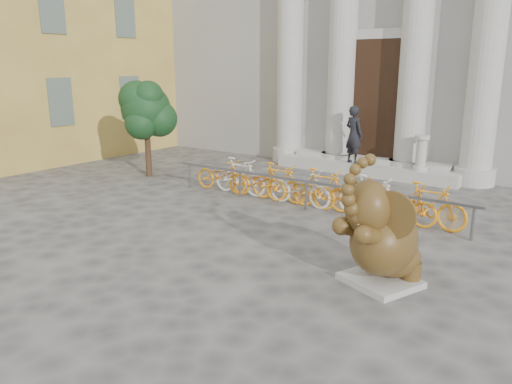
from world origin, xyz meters
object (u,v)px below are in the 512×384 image
Objects in this scene: elephant_statue at (381,238)px; bike_rack at (311,187)px; tree at (146,110)px; pedestrian at (354,135)px.

bike_rack is (-3.10, 3.27, -0.27)m from elephant_statue.
tree is (-8.97, 3.43, 1.29)m from elephant_statue.
elephant_statue is at bearing 138.62° from pedestrian.
tree is at bearing -179.20° from elephant_statue.
bike_rack is 4.34m from pedestrian.
elephant_statue is 4.52m from bike_rack.
tree is at bearing 178.52° from bike_rack.
elephant_statue reaches higher than bike_rack.
pedestrian is (-3.92, 7.46, 0.49)m from elephant_statue.
tree is at bearing 59.54° from pedestrian.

